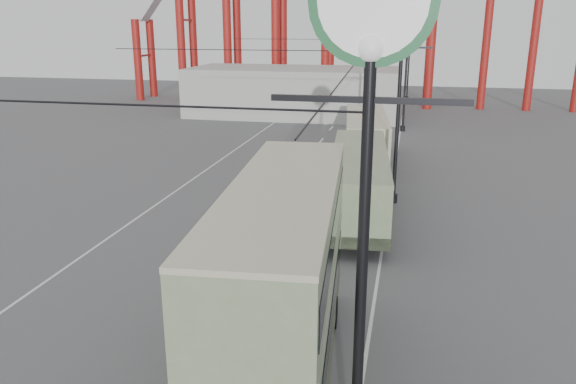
% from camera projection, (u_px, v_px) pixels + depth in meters
% --- Properties ---
extents(road_markings, '(12.52, 120.00, 0.01)m').
position_uv_depth(road_markings, '(286.00, 187.00, 33.88)').
color(road_markings, silver).
rests_on(road_markings, ground).
extents(lamp_post_near, '(3.20, 0.44, 10.80)m').
position_uv_depth(lamp_post_near, '(368.00, 127.00, 9.06)').
color(lamp_post_near, black).
rests_on(lamp_post_near, ground).
extents(lamp_post_mid, '(3.20, 0.44, 9.32)m').
position_uv_depth(lamp_post_mid, '(398.00, 118.00, 29.62)').
color(lamp_post_mid, black).
rests_on(lamp_post_mid, ground).
extents(lamp_post_far, '(3.20, 0.44, 9.32)m').
position_uv_depth(lamp_post_far, '(406.00, 79.00, 50.19)').
color(lamp_post_far, black).
rests_on(lamp_post_far, ground).
extents(lamp_post_distant, '(3.20, 0.44, 9.32)m').
position_uv_depth(lamp_post_distant, '(409.00, 63.00, 70.77)').
color(lamp_post_distant, black).
rests_on(lamp_post_distant, ground).
extents(fairground_shed, '(22.00, 10.00, 5.00)m').
position_uv_depth(fairground_shed, '(295.00, 92.00, 59.75)').
color(fairground_shed, '#A7A7A1').
rests_on(fairground_shed, ground).
extents(double_decker_bus, '(3.50, 10.65, 5.62)m').
position_uv_depth(double_decker_bus, '(283.00, 274.00, 14.73)').
color(double_decker_bus, '#354022').
rests_on(double_decker_bus, ground).
extents(single_decker_green, '(3.79, 12.10, 3.37)m').
position_uv_depth(single_decker_green, '(359.00, 181.00, 28.20)').
color(single_decker_green, gray).
rests_on(single_decker_green, ground).
extents(single_decker_cream, '(3.94, 11.09, 3.38)m').
position_uv_depth(single_decker_cream, '(366.00, 136.00, 39.35)').
color(single_decker_cream, '#BCB697').
rests_on(single_decker_cream, ground).
extents(pedestrian, '(0.69, 0.52, 1.72)m').
position_uv_depth(pedestrian, '(224.00, 245.00, 22.75)').
color(pedestrian, black).
rests_on(pedestrian, ground).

